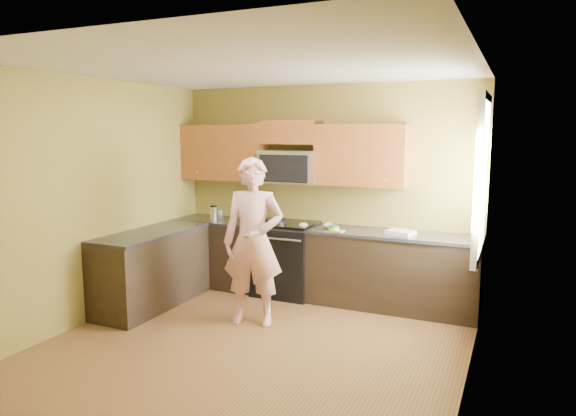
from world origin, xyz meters
The scene contains 26 objects.
floor centered at (0.00, 0.00, 0.00)m, with size 4.00×4.00×0.00m, color brown.
ceiling centered at (0.00, 0.00, 2.70)m, with size 4.00×4.00×0.00m, color white.
wall_back centered at (0.00, 2.00, 1.35)m, with size 4.00×4.00×0.00m, color olive.
wall_front centered at (0.00, -2.00, 1.35)m, with size 4.00×4.00×0.00m, color olive.
wall_left centered at (-2.00, 0.00, 1.35)m, with size 4.00×4.00×0.00m, color olive.
wall_right centered at (2.00, 0.00, 1.35)m, with size 4.00×4.00×0.00m, color olive.
cabinet_back_run centered at (0.00, 1.70, 0.44)m, with size 4.00×0.60×0.88m, color black.
cabinet_left_run centered at (-1.70, 0.60, 0.44)m, with size 0.60×1.60×0.88m, color black.
countertop_back centered at (0.00, 1.69, 0.90)m, with size 4.00×0.62×0.04m, color black.
countertop_left centered at (-1.69, 0.60, 0.90)m, with size 0.62×1.60×0.04m, color black.
stove centered at (-0.40, 1.68, 0.47)m, with size 0.76×0.65×0.95m, color black, non-canonical shape.
microwave centered at (-0.40, 1.80, 1.45)m, with size 0.76×0.40×0.42m, color silver, non-canonical shape.
upper_cab_left centered at (-1.39, 1.83, 1.45)m, with size 1.22×0.33×0.75m, color brown, non-canonical shape.
upper_cab_right centered at (0.54, 1.83, 1.45)m, with size 1.12×0.33×0.75m, color brown, non-canonical shape.
upper_cab_over_mw centered at (-0.40, 1.83, 2.10)m, with size 0.76×0.33×0.30m, color brown.
window centered at (1.98, 1.20, 1.65)m, with size 0.06×1.06×1.66m, color white, non-canonical shape.
woman centered at (-0.29, 0.58, 0.92)m, with size 0.67×0.44×1.84m, color #EB757B.
frying_pan centered at (-0.47, 1.52, 0.95)m, with size 0.27×0.47×0.06m, color black, non-canonical shape.
butter_tub centered at (0.31, 1.51, 0.92)m, with size 0.13×0.13×0.09m, color #F8EA41, non-canonical shape.
toast_slice centered at (0.38, 1.50, 0.93)m, with size 0.11×0.11×0.01m, color #B27F47.
napkin_a centered at (-0.12, 1.58, 0.95)m, with size 0.11×0.12×0.06m, color silver.
napkin_b centered at (0.17, 1.70, 0.95)m, with size 0.12×0.13×0.07m, color silver.
dish_towel centered at (1.09, 1.63, 0.95)m, with size 0.30×0.24×0.05m, color white.
travel_mug centered at (-1.47, 1.65, 0.92)m, with size 0.09×0.09×0.19m, color silver, non-canonical shape.
glass_a centered at (-1.03, 1.70, 0.98)m, with size 0.07×0.07×0.12m, color silver.
glass_b centered at (-1.41, 1.74, 0.98)m, with size 0.07×0.07×0.12m, color silver.
Camera 1 is at (2.32, -4.35, 2.11)m, focal length 32.53 mm.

